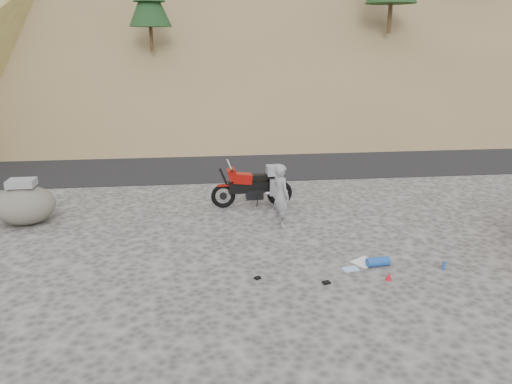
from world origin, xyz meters
TOP-DOWN VIEW (x-y plane):
  - ground at (0.00, 0.00)m, footprint 140.00×140.00m
  - road at (0.00, 9.00)m, footprint 120.00×7.00m
  - motorcycle at (-0.29, 2.96)m, footprint 2.44×0.78m
  - man at (0.19, 1.26)m, footprint 0.61×0.72m
  - boulder at (-6.61, 2.20)m, footprint 1.83×1.65m
  - gear_white_cloth at (1.68, -1.23)m, footprint 0.65×0.63m
  - gear_blue_mat at (1.91, -1.44)m, footprint 0.52×0.25m
  - gear_bottle at (3.25, -1.79)m, footprint 0.07×0.07m
  - gear_funnel at (1.90, -2.12)m, footprint 0.16×0.16m
  - gear_glove_a at (0.58, -2.12)m, footprint 0.17×0.14m
  - gear_glove_b at (-0.79, -1.75)m, footprint 0.16×0.15m
  - gear_blue_cloth at (1.27, -1.54)m, footprint 0.37×0.31m

SIDE VIEW (x-z plane):
  - ground at x=0.00m, z-range 0.00..0.00m
  - road at x=0.00m, z-range -0.03..0.03m
  - man at x=0.19m, z-range -0.84..0.84m
  - gear_blue_cloth at x=1.27m, z-range 0.00..0.01m
  - gear_white_cloth at x=1.68m, z-range 0.00..0.02m
  - gear_glove_b at x=-0.79m, z-range 0.00..0.04m
  - gear_glove_a at x=0.58m, z-range 0.00..0.04m
  - gear_funnel at x=1.90m, z-range 0.00..0.17m
  - gear_bottle at x=3.25m, z-range 0.00..0.19m
  - gear_blue_mat at x=1.91m, z-range 0.00..0.20m
  - boulder at x=-6.61m, z-range -0.07..1.14m
  - motorcycle at x=-0.29m, z-range -0.11..1.35m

